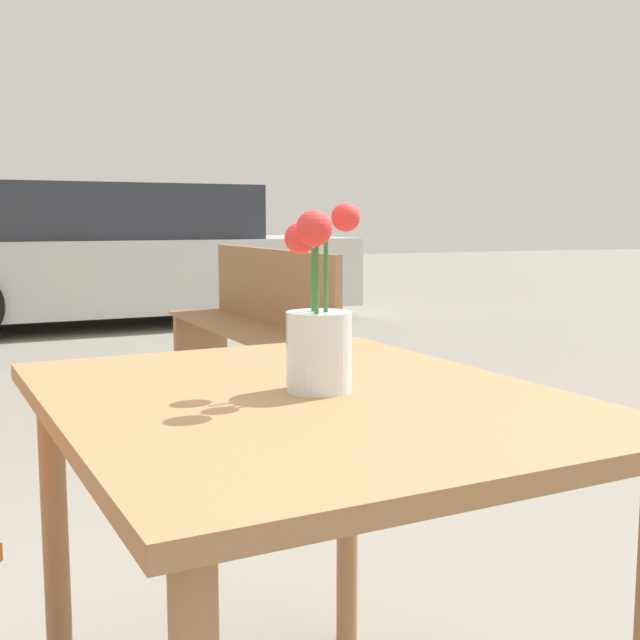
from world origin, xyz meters
name	(u,v)px	position (x,y,z in m)	size (l,w,h in m)	color
table_front	(302,452)	(0.00, 0.00, 0.63)	(0.85, 1.04, 0.73)	#9E7047
flower_vase	(319,336)	(0.03, -0.01, 0.82)	(0.13, 0.15, 0.31)	silver
bench_middle	(255,322)	(0.85, 2.85, 0.46)	(0.44, 1.64, 0.85)	#9E7047
parked_car	(117,258)	(0.74, 6.79, 0.63)	(4.63, 1.96, 1.33)	silver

